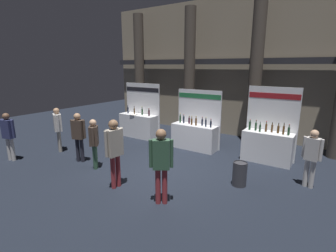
{
  "coord_description": "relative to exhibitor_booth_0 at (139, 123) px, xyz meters",
  "views": [
    {
      "loc": [
        4.25,
        -6.11,
        3.16
      ],
      "look_at": [
        -0.34,
        0.72,
        1.19
      ],
      "focal_mm": 27.0,
      "sensor_mm": 36.0,
      "label": 1
    }
  ],
  "objects": [
    {
      "name": "hall_colonnade",
      "position": [
        3.06,
        2.5,
        2.38
      ],
      "size": [
        12.74,
        1.35,
        6.07
      ],
      "color": "gray",
      "rests_on": "ground_plane"
    },
    {
      "name": "visitor_6",
      "position": [
        4.18,
        -4.14,
        0.46
      ],
      "size": [
        0.47,
        0.39,
        1.81
      ],
      "rotation": [
        0.0,
        0.0,
        3.74
      ],
      "color": "maroon",
      "rests_on": "ground_plane"
    },
    {
      "name": "ground_plane",
      "position": [
        3.06,
        -2.41,
        -0.62
      ],
      "size": [
        25.48,
        25.48,
        0.0
      ],
      "primitive_type": "plane",
      "color": "black"
    },
    {
      "name": "visitor_4",
      "position": [
        6.95,
        -1.29,
        0.29
      ],
      "size": [
        0.48,
        0.27,
        1.58
      ],
      "rotation": [
        0.0,
        0.0,
        2.91
      ],
      "color": "silver",
      "rests_on": "ground_plane"
    },
    {
      "name": "trash_bin",
      "position": [
        5.4,
        -2.22,
        -0.29
      ],
      "size": [
        0.38,
        0.38,
        0.66
      ],
      "color": "#38383D",
      "rests_on": "ground_plane"
    },
    {
      "name": "visitor_5",
      "position": [
        1.24,
        -3.59,
        0.31
      ],
      "size": [
        0.4,
        0.4,
        1.58
      ],
      "rotation": [
        0.0,
        0.0,
        5.44
      ],
      "color": "#33563D",
      "rests_on": "ground_plane"
    },
    {
      "name": "visitor_1",
      "position": [
        -1.68,
        -4.74,
        0.36
      ],
      "size": [
        0.52,
        0.31,
        1.65
      ],
      "rotation": [
        0.0,
        0.0,
        3.39
      ],
      "color": "silver",
      "rests_on": "ground_plane"
    },
    {
      "name": "visitor_3",
      "position": [
        -1.18,
        -3.24,
        0.38
      ],
      "size": [
        0.53,
        0.43,
        1.66
      ],
      "rotation": [
        0.0,
        0.0,
        5.79
      ],
      "color": "#ADA393",
      "rests_on": "ground_plane"
    },
    {
      "name": "exhibitor_booth_2",
      "position": [
        5.58,
        0.03,
        0.01
      ],
      "size": [
        1.65,
        0.66,
        2.49
      ],
      "color": "white",
      "rests_on": "ground_plane"
    },
    {
      "name": "exhibitor_booth_0",
      "position": [
        0.0,
        0.0,
        0.0
      ],
      "size": [
        1.88,
        0.7,
        2.4
      ],
      "color": "white",
      "rests_on": "ground_plane"
    },
    {
      "name": "exhibitor_booth_1",
      "position": [
        2.91,
        -0.11,
        -0.04
      ],
      "size": [
        1.83,
        0.66,
        2.27
      ],
      "color": "white",
      "rests_on": "ground_plane"
    },
    {
      "name": "visitor_2",
      "position": [
        0.36,
        -3.49,
        0.37
      ],
      "size": [
        0.51,
        0.35,
        1.66
      ],
      "rotation": [
        0.0,
        0.0,
        3.49
      ],
      "color": "#23232D",
      "rests_on": "ground_plane"
    },
    {
      "name": "visitor_0",
      "position": [
        2.71,
        -4.15,
        0.5
      ],
      "size": [
        0.28,
        0.58,
        1.84
      ],
      "rotation": [
        0.0,
        0.0,
        4.62
      ],
      "color": "maroon",
      "rests_on": "ground_plane"
    }
  ]
}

